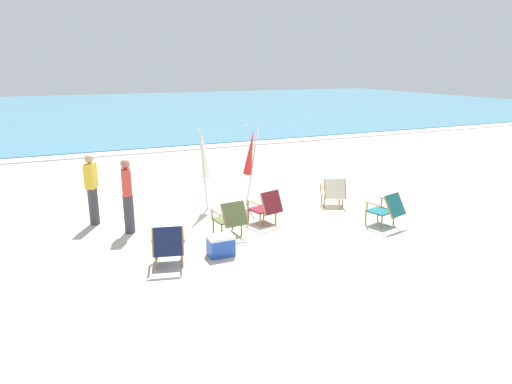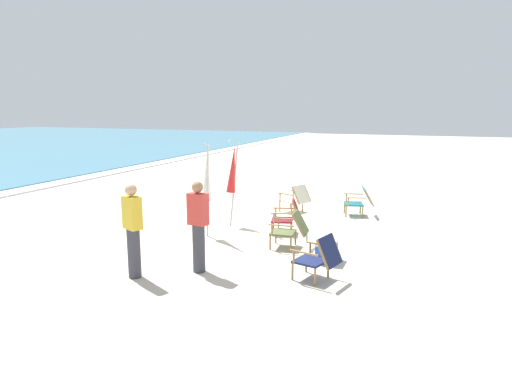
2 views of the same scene
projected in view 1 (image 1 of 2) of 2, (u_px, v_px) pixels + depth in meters
ground_plane at (269, 228)px, 10.22m from camera, size 80.00×80.00×0.00m
sea at (105, 109)px, 37.39m from camera, size 80.00×40.00×0.10m
surf_band at (161, 150)px, 19.57m from camera, size 80.00×1.10×0.06m
beach_chair_far_center at (266, 206)px, 10.37m from camera, size 0.73×0.82×0.81m
beach_chair_front_right at (231, 217)px, 9.65m from camera, size 0.64×0.80×0.78m
beach_chair_mid_center at (168, 245)px, 8.17m from camera, size 0.74×0.84×0.80m
beach_chair_front_left at (387, 209)px, 10.24m from camera, size 0.76×0.88×0.78m
beach_chair_back_right at (334, 192)px, 11.62m from camera, size 0.83×0.93×0.78m
umbrella_furled_red at (250, 153)px, 11.57m from camera, size 0.44×0.32×2.11m
umbrella_furled_white at (204, 156)px, 11.15m from camera, size 0.42×0.40×2.11m
person_near_chairs at (128, 196)px, 9.75m from camera, size 0.24×0.36×1.63m
person_by_waterline at (92, 189)px, 10.28m from camera, size 0.32×0.39×1.63m
cooler_box at (221, 245)px, 8.73m from camera, size 0.49×0.35×0.40m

